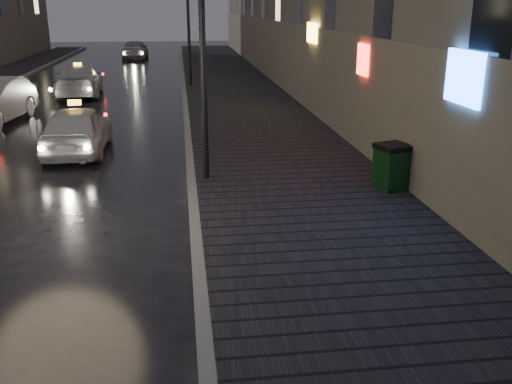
% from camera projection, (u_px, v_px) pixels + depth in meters
% --- Properties ---
extents(ground, '(120.00, 120.00, 0.00)m').
position_uv_depth(ground, '(87.00, 327.00, 7.39)').
color(ground, black).
rests_on(ground, ground).
extents(sidewalk, '(4.60, 58.00, 0.15)m').
position_uv_depth(sidewalk, '(234.00, 89.00, 27.62)').
color(sidewalk, black).
rests_on(sidewalk, ground).
extents(curb, '(0.20, 58.00, 0.15)m').
position_uv_depth(curb, '(184.00, 90.00, 27.32)').
color(curb, slate).
rests_on(curb, ground).
extents(lamp_near, '(0.36, 0.36, 5.28)m').
position_uv_depth(lamp_near, '(202.00, 28.00, 12.17)').
color(lamp_near, black).
rests_on(lamp_near, sidewalk).
extents(lamp_far, '(0.36, 0.36, 5.28)m').
position_uv_depth(lamp_far, '(188.00, 15.00, 27.23)').
color(lamp_far, black).
rests_on(lamp_far, sidewalk).
extents(trash_bin, '(0.81, 0.81, 0.99)m').
position_uv_depth(trash_bin, '(392.00, 166.00, 12.29)').
color(trash_bin, black).
rests_on(trash_bin, sidewalk).
extents(taxi_near, '(1.59, 3.95, 1.35)m').
position_uv_depth(taxi_near, '(77.00, 129.00, 15.85)').
color(taxi_near, silver).
rests_on(taxi_near, ground).
extents(taxi_mid, '(2.18, 4.74, 1.34)m').
position_uv_depth(taxi_mid, '(79.00, 81.00, 25.79)').
color(taxi_mid, silver).
rests_on(taxi_mid, ground).
extents(car_far, '(1.87, 4.32, 1.45)m').
position_uv_depth(car_far, '(135.00, 49.00, 42.82)').
color(car_far, gray).
rests_on(car_far, ground).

